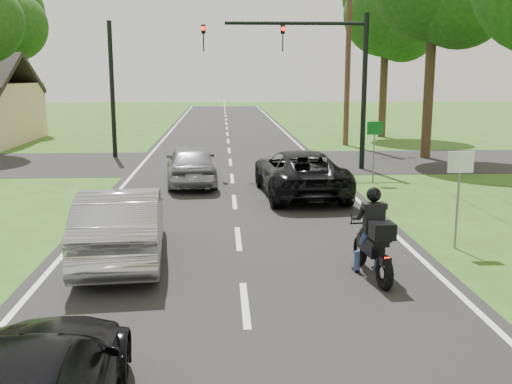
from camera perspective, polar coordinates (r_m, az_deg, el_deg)
ground at (r=10.03m, az=-1.06°, el=-10.71°), size 140.00×140.00×0.00m
road at (r=19.66m, az=-2.20°, el=0.27°), size 8.00×100.00×0.01m
cross_road at (r=25.57m, az=-2.46°, el=2.83°), size 60.00×7.00×0.01m
motorcycle_rider at (r=11.30m, az=11.14°, el=-4.73°), size 0.58×2.01×1.73m
dark_suv at (r=18.63m, az=4.18°, el=1.88°), size 2.68×5.27×1.43m
silver_sedan at (r=12.40m, az=-12.66°, el=-3.01°), size 1.93×4.62×1.49m
silver_suv at (r=20.48m, az=-6.20°, el=2.65°), size 2.00×4.22×1.39m
traffic_signal at (r=23.58m, az=5.85°, el=12.14°), size 6.38×0.44×6.00m
signal_pole_far at (r=27.73m, az=-13.53°, el=9.41°), size 0.20×0.20×6.00m
utility_pole_far at (r=32.00m, az=8.78°, el=13.53°), size 1.60×0.28×10.00m
sign_white at (r=13.45m, az=18.84°, el=1.44°), size 0.55×0.07×2.12m
sign_green at (r=21.05m, az=11.23°, el=5.18°), size 0.55×0.07×2.12m
tree_row_e at (r=36.55m, az=12.83°, el=15.83°), size 5.28×5.12×9.61m
tree_left_far at (r=41.41m, az=-22.90°, el=15.10°), size 5.76×5.58×10.14m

